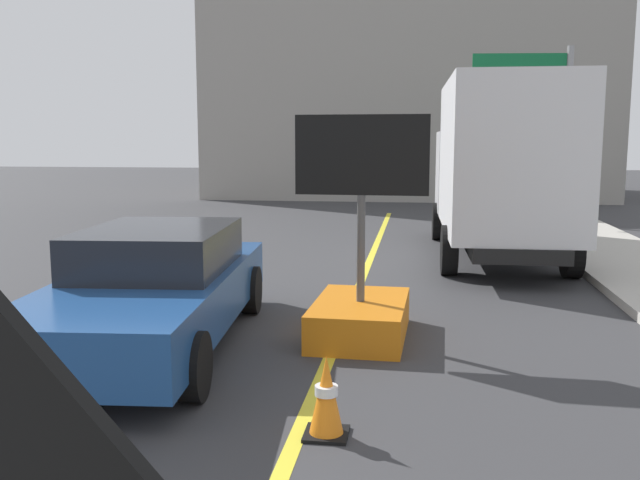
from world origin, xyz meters
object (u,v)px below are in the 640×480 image
at_px(highway_guide_sign, 540,103).
at_px(box_truck, 499,167).
at_px(arrow_board_trailer, 360,299).
at_px(traffic_cone_mid_lane, 326,397).
at_px(pickup_car, 155,287).

bearing_deg(highway_guide_sign, box_truck, -105.78).
xyz_separation_m(arrow_board_trailer, traffic_cone_mid_lane, (-0.03, -2.90, -0.15)).
bearing_deg(box_truck, highway_guide_sign, 74.22).
distance_m(arrow_board_trailer, box_truck, 6.57).
relative_size(arrow_board_trailer, highway_guide_sign, 0.54).
height_order(box_truck, highway_guide_sign, highway_guide_sign).
relative_size(arrow_board_trailer, box_truck, 0.38).
bearing_deg(pickup_car, highway_guide_sign, 63.69).
height_order(box_truck, traffic_cone_mid_lane, box_truck).
bearing_deg(traffic_cone_mid_lane, arrow_board_trailer, 89.36).
height_order(arrow_board_trailer, pickup_car, arrow_board_trailer).
xyz_separation_m(highway_guide_sign, traffic_cone_mid_lane, (-4.05, -15.08, -3.09)).
xyz_separation_m(arrow_board_trailer, box_truck, (2.27, 6.01, 1.40)).
bearing_deg(traffic_cone_mid_lane, highway_guide_sign, 74.98).
xyz_separation_m(box_truck, traffic_cone_mid_lane, (-2.30, -8.91, -1.54)).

